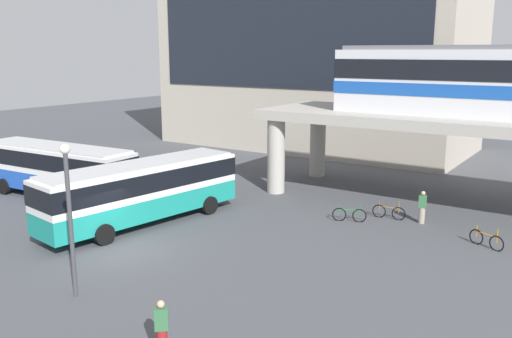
% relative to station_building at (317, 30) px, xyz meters
% --- Properties ---
extents(ground_plane, '(120.00, 120.00, 0.00)m').
position_rel_station_building_xyz_m(ground_plane, '(6.02, -19.87, -10.65)').
color(ground_plane, '#47494F').
extents(station_building, '(27.72, 12.68, 21.30)m').
position_rel_station_building_xyz_m(station_building, '(0.00, 0.00, 0.00)').
color(station_building, '#B2A899').
rests_on(station_building, ground_plane).
extents(bus_main, '(4.20, 11.30, 3.22)m').
position_rel_station_building_xyz_m(bus_main, '(3.97, -26.54, -8.66)').
color(bus_main, teal).
rests_on(bus_main, ground_plane).
extents(bus_secondary, '(11.17, 3.22, 3.22)m').
position_rel_station_building_xyz_m(bus_secondary, '(-4.20, -25.64, -8.66)').
color(bus_secondary, '#1E4CB2').
rests_on(bus_secondary, ground_plane).
extents(bicycle_orange, '(1.66, 0.78, 1.04)m').
position_rel_station_building_xyz_m(bicycle_orange, '(19.49, -20.31, -10.29)').
color(bicycle_orange, black).
rests_on(bicycle_orange, ground_plane).
extents(bicycle_brown, '(1.79, 0.25, 1.04)m').
position_rel_station_building_xyz_m(bicycle_brown, '(14.24, -18.59, -10.29)').
color(bicycle_brown, black).
rests_on(bicycle_brown, ground_plane).
extents(bicycle_green, '(1.69, 0.71, 1.04)m').
position_rel_station_building_xyz_m(bicycle_green, '(12.68, -20.21, -10.29)').
color(bicycle_green, black).
rests_on(bicycle_green, ground_plane).
extents(pedestrian_walking_across, '(0.45, 0.35, 1.73)m').
position_rel_station_building_xyz_m(pedestrian_walking_across, '(15.94, -18.40, -9.84)').
color(pedestrian_walking_across, gray).
rests_on(pedestrian_walking_across, ground_plane).
extents(pedestrian_waiting_near_stop, '(0.47, 0.46, 1.77)m').
position_rel_station_building_xyz_m(pedestrian_waiting_near_stop, '(13.49, -35.20, -9.82)').
color(pedestrian_waiting_near_stop, maroon).
rests_on(pedestrian_waiting_near_stop, ground_plane).
extents(lamp_post, '(0.36, 0.36, 5.65)m').
position_rel_station_building_xyz_m(lamp_post, '(8.06, -34.02, -7.28)').
color(lamp_post, '#3F3F44').
rests_on(lamp_post, ground_plane).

